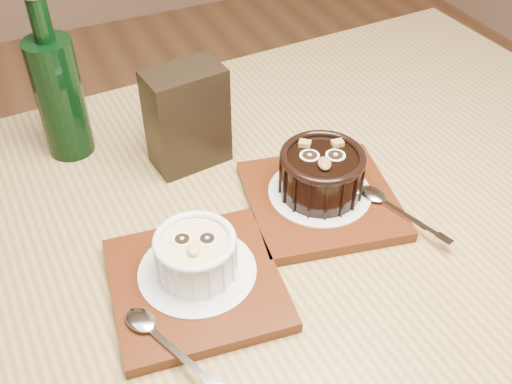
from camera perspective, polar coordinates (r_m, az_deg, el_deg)
table at (r=0.79m, az=0.78°, el=-8.61°), size 1.24×0.86×0.75m
tray_left at (r=0.66m, az=-5.74°, el=-8.68°), size 0.20×0.20×0.01m
doily_left at (r=0.66m, az=-5.60°, el=-7.49°), size 0.13×0.13×0.00m
ramekin_white at (r=0.64m, az=-5.77°, el=-5.83°), size 0.09×0.09×0.05m
spoon_left at (r=0.61m, az=-8.81°, el=-13.75°), size 0.08×0.13×0.01m
tray_right at (r=0.76m, az=6.21°, el=-0.75°), size 0.21×0.21×0.01m
doily_right at (r=0.76m, az=6.09°, el=0.02°), size 0.13×0.13×0.00m
ramekin_dark at (r=0.74m, az=6.28°, el=1.97°), size 0.11×0.11×0.06m
spoon_right at (r=0.75m, az=13.14°, el=-1.48°), size 0.07×0.14×0.01m
condiment_stand at (r=0.79m, az=-6.59°, el=7.05°), size 0.11×0.07×0.14m
green_bottle at (r=0.84m, az=-18.25°, el=8.89°), size 0.06×0.06×0.24m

